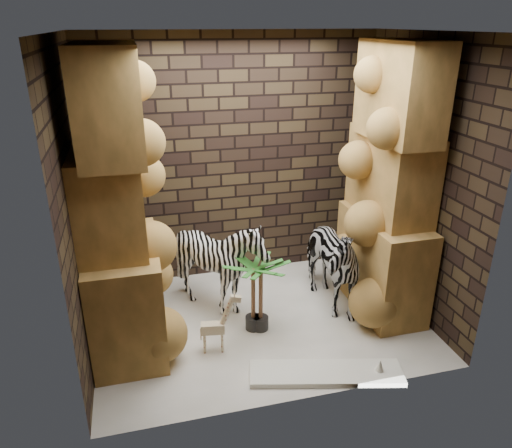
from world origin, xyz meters
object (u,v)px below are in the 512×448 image
object	(u,v)px
giraffe_toy	(213,322)
palm_back	(261,296)
zebra_left	(220,268)
surfboard	(326,373)
zebra_right	(325,254)
palm_front	(253,295)

from	to	relation	value
giraffe_toy	palm_back	distance (m)	0.61
giraffe_toy	zebra_left	bearing A→B (deg)	82.97
surfboard	giraffe_toy	bearing A→B (deg)	160.40
zebra_right	giraffe_toy	xyz separation A→B (m)	(-1.39, -0.54, -0.32)
zebra_left	surfboard	bearing A→B (deg)	-57.97
zebra_right	palm_back	xyz separation A→B (m)	(-0.84, -0.30, -0.26)
zebra_left	giraffe_toy	distance (m)	0.79
zebra_right	palm_back	size ratio (longest dim) A/B	1.63
giraffe_toy	palm_front	distance (m)	0.56
zebra_right	surfboard	world-z (taller)	zebra_right
giraffe_toy	surfboard	size ratio (longest dim) A/B	0.48
zebra_left	palm_front	distance (m)	0.55
palm_back	giraffe_toy	bearing A→B (deg)	-156.74
zebra_right	surfboard	size ratio (longest dim) A/B	0.92
palm_front	surfboard	distance (m)	1.09
zebra_left	surfboard	xyz separation A→B (m)	(0.75, -1.37, -0.51)
zebra_left	giraffe_toy	world-z (taller)	zebra_left
palm_front	surfboard	world-z (taller)	palm_front
palm_back	surfboard	size ratio (longest dim) A/B	0.57
zebra_right	giraffe_toy	bearing A→B (deg)	-164.22
zebra_left	palm_back	xyz separation A→B (m)	(0.34, -0.50, -0.13)
zebra_right	giraffe_toy	distance (m)	1.53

